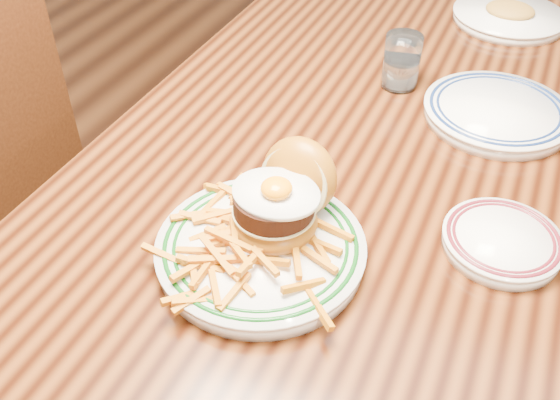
% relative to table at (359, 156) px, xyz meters
% --- Properties ---
extents(floor, '(6.00, 6.00, 0.00)m').
position_rel_table_xyz_m(floor, '(0.00, 0.00, -0.66)').
color(floor, black).
rests_on(floor, ground).
extents(table, '(0.85, 1.60, 0.75)m').
position_rel_table_xyz_m(table, '(0.00, 0.00, 0.00)').
color(table, black).
rests_on(table, floor).
extents(main_plate, '(0.30, 0.32, 0.15)m').
position_rel_table_xyz_m(main_plate, '(-0.02, -0.39, 0.13)').
color(main_plate, white).
rests_on(main_plate, table).
extents(side_plate, '(0.17, 0.17, 0.03)m').
position_rel_table_xyz_m(side_plate, '(0.29, -0.25, 0.10)').
color(side_plate, white).
rests_on(side_plate, table).
extents(rear_plate, '(0.27, 0.27, 0.03)m').
position_rel_table_xyz_m(rear_plate, '(0.23, 0.10, 0.10)').
color(rear_plate, white).
rests_on(rear_plate, table).
extents(water_glass, '(0.07, 0.07, 0.11)m').
position_rel_table_xyz_m(water_glass, '(0.03, 0.15, 0.14)').
color(water_glass, white).
rests_on(water_glass, table).
extents(far_plate, '(0.26, 0.26, 0.05)m').
position_rel_table_xyz_m(far_plate, '(0.19, 0.54, 0.10)').
color(far_plate, white).
rests_on(far_plate, table).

